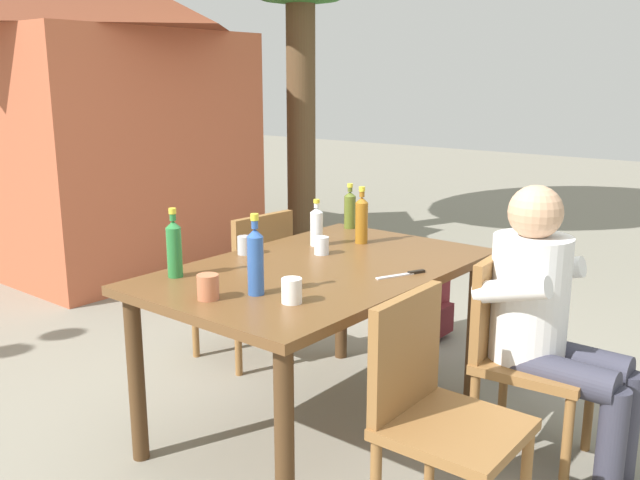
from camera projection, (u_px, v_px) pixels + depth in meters
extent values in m
plane|color=gray|center=(320.00, 425.00, 3.24)|extent=(24.00, 24.00, 0.00)
cube|color=brown|center=(320.00, 270.00, 3.06)|extent=(1.58, 0.99, 0.04)
cylinder|color=#4C311A|center=(284.00, 443.00, 2.36)|extent=(0.07, 0.07, 0.74)
cylinder|color=#4C311A|center=(474.00, 329.00, 3.43)|extent=(0.07, 0.07, 0.74)
cylinder|color=#4C311A|center=(136.00, 378.00, 2.87)|extent=(0.07, 0.07, 0.74)
cylinder|color=#4C311A|center=(341.00, 297.00, 3.95)|extent=(0.07, 0.07, 0.74)
cube|color=olive|center=(536.00, 364.00, 2.87)|extent=(0.48, 0.48, 0.04)
cube|color=olive|center=(493.00, 303.00, 2.92)|extent=(0.42, 0.08, 0.42)
cylinder|color=olive|center=(567.00, 445.00, 2.67)|extent=(0.04, 0.04, 0.41)
cylinder|color=olive|center=(589.00, 407.00, 2.98)|extent=(0.04, 0.04, 0.41)
cylinder|color=olive|center=(473.00, 419.00, 2.87)|extent=(0.04, 0.04, 0.41)
cylinder|color=olive|center=(503.00, 386.00, 3.18)|extent=(0.04, 0.04, 0.41)
cube|color=olive|center=(454.00, 429.00, 2.33)|extent=(0.45, 0.45, 0.04)
cube|color=olive|center=(406.00, 352.00, 2.40)|extent=(0.42, 0.05, 0.42)
cylinder|color=olive|center=(430.00, 448.00, 2.65)|extent=(0.04, 0.04, 0.41)
cube|color=olive|center=(240.00, 286.00, 3.95)|extent=(0.47, 0.47, 0.04)
cube|color=olive|center=(263.00, 253.00, 3.76)|extent=(0.42, 0.06, 0.42)
cylinder|color=olive|center=(244.00, 308.00, 4.26)|extent=(0.04, 0.04, 0.41)
cylinder|color=olive|center=(195.00, 323.00, 3.99)|extent=(0.04, 0.04, 0.41)
cylinder|color=olive|center=(288.00, 322.00, 4.01)|extent=(0.04, 0.04, 0.41)
cylinder|color=olive|center=(238.00, 340.00, 3.74)|extent=(0.04, 0.04, 0.41)
cylinder|color=white|center=(529.00, 297.00, 2.84)|extent=(0.32, 0.32, 0.52)
sphere|color=tan|center=(536.00, 212.00, 2.75)|extent=(0.22, 0.22, 0.22)
cylinder|color=#383847|center=(564.00, 376.00, 2.71)|extent=(0.14, 0.40, 0.14)
cylinder|color=#383847|center=(611.00, 444.00, 2.64)|extent=(0.11, 0.11, 0.45)
cylinder|color=white|center=(511.00, 290.00, 2.68)|extent=(0.09, 0.31, 0.16)
cylinder|color=#383847|center=(580.00, 361.00, 2.84)|extent=(0.14, 0.40, 0.14)
cylinder|color=#383847|center=(625.00, 426.00, 2.77)|extent=(0.11, 0.11, 0.45)
cylinder|color=white|center=(548.00, 270.00, 2.96)|extent=(0.09, 0.31, 0.16)
cylinder|color=#996019|center=(362.00, 223.00, 3.46)|extent=(0.06, 0.06, 0.21)
cone|color=#996019|center=(362.00, 200.00, 3.44)|extent=(0.06, 0.06, 0.03)
cylinder|color=#996019|center=(362.00, 194.00, 3.43)|extent=(0.03, 0.03, 0.03)
cylinder|color=yellow|center=(362.00, 189.00, 3.42)|extent=(0.03, 0.03, 0.02)
cylinder|color=white|center=(317.00, 229.00, 3.42)|extent=(0.06, 0.06, 0.17)
cone|color=white|center=(317.00, 210.00, 3.40)|extent=(0.06, 0.06, 0.02)
cylinder|color=white|center=(317.00, 205.00, 3.39)|extent=(0.03, 0.03, 0.02)
cylinder|color=yellow|center=(317.00, 201.00, 3.39)|extent=(0.03, 0.03, 0.02)
cylinder|color=#287A38|center=(174.00, 252.00, 2.87)|extent=(0.06, 0.06, 0.21)
cone|color=#287A38|center=(173.00, 224.00, 2.85)|extent=(0.06, 0.06, 0.03)
cylinder|color=#287A38|center=(173.00, 217.00, 2.84)|extent=(0.03, 0.03, 0.03)
cylinder|color=yellow|center=(172.00, 211.00, 2.83)|extent=(0.03, 0.03, 0.02)
cylinder|color=#566623|center=(350.00, 212.00, 3.82)|extent=(0.06, 0.06, 0.18)
cone|color=#566623|center=(350.00, 194.00, 3.79)|extent=(0.06, 0.06, 0.03)
cylinder|color=#566623|center=(350.00, 189.00, 3.79)|extent=(0.03, 0.03, 0.03)
cylinder|color=yellow|center=(350.00, 185.00, 3.78)|extent=(0.03, 0.03, 0.02)
cylinder|color=#2D56A3|center=(256.00, 266.00, 2.64)|extent=(0.06, 0.06, 0.23)
cone|color=#2D56A3|center=(255.00, 233.00, 2.61)|extent=(0.06, 0.06, 0.03)
cylinder|color=#2D56A3|center=(255.00, 224.00, 2.60)|extent=(0.03, 0.03, 0.03)
cylinder|color=yellow|center=(254.00, 217.00, 2.59)|extent=(0.03, 0.03, 0.03)
cylinder|color=white|center=(292.00, 291.00, 2.55)|extent=(0.08, 0.08, 0.09)
cylinder|color=#B2B7BC|center=(245.00, 245.00, 3.26)|extent=(0.07, 0.07, 0.09)
cylinder|color=#BC6B47|center=(208.00, 287.00, 2.59)|extent=(0.08, 0.08, 0.10)
cylinder|color=silver|center=(322.00, 246.00, 3.26)|extent=(0.07, 0.07, 0.08)
cube|color=silver|center=(395.00, 276.00, 2.90)|extent=(0.17, 0.09, 0.01)
cube|color=black|center=(416.00, 272.00, 2.95)|extent=(0.08, 0.05, 0.01)
cube|color=#2D4784|center=(517.00, 336.00, 3.80)|extent=(0.29, 0.14, 0.40)
cube|color=navy|center=(534.00, 353.00, 3.76)|extent=(0.20, 0.06, 0.17)
cube|color=maroon|center=(427.00, 306.00, 4.28)|extent=(0.32, 0.15, 0.42)
cube|color=maroon|center=(441.00, 321.00, 4.24)|extent=(0.22, 0.06, 0.18)
cylinder|color=brown|center=(301.00, 94.00, 6.64)|extent=(0.28, 0.28, 2.88)
cube|color=#B25638|center=(110.00, 150.00, 5.92)|extent=(2.01, 1.74, 1.97)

